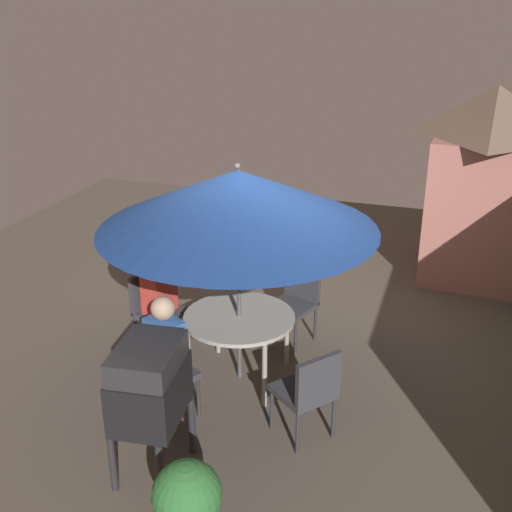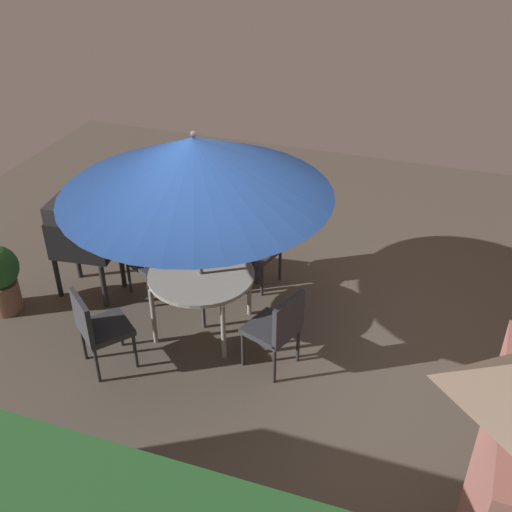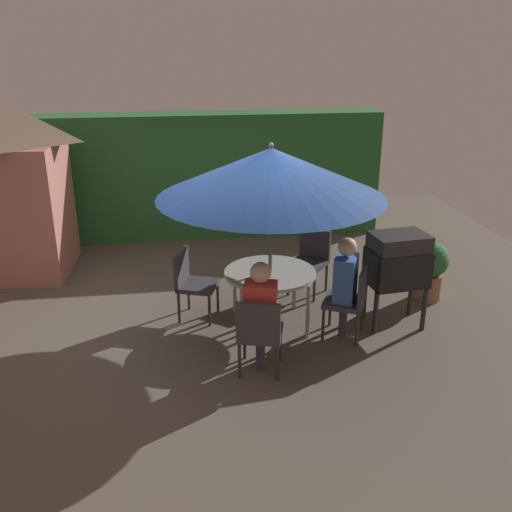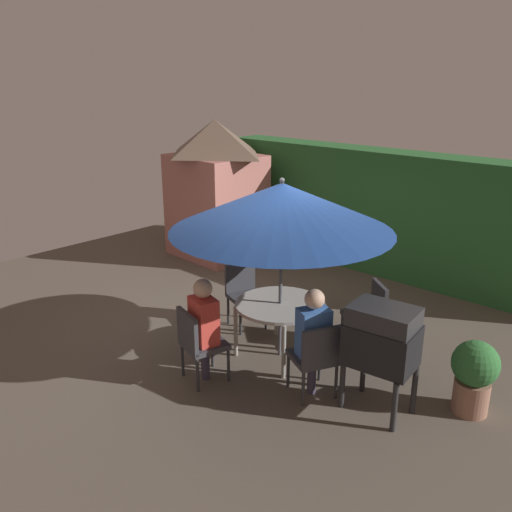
{
  "view_description": "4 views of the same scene",
  "coord_description": "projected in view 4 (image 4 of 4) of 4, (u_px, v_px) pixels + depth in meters",
  "views": [
    {
      "loc": [
        6.12,
        1.75,
        3.77
      ],
      "look_at": [
        0.52,
        -0.09,
        1.29
      ],
      "focal_mm": 44.77,
      "sensor_mm": 36.0,
      "label": 1
    },
    {
      "loc": [
        -1.53,
        4.73,
        4.37
      ],
      "look_at": [
        0.2,
        -0.33,
        0.97
      ],
      "focal_mm": 43.43,
      "sensor_mm": 36.0,
      "label": 2
    },
    {
      "loc": [
        -0.33,
        -6.58,
        3.42
      ],
      "look_at": [
        0.57,
        -0.36,
        1.0
      ],
      "focal_mm": 40.22,
      "sensor_mm": 36.0,
      "label": 3
    },
    {
      "loc": [
        4.71,
        -4.91,
        3.42
      ],
      "look_at": [
        0.31,
        -0.13,
        1.22
      ],
      "focal_mm": 37.65,
      "sensor_mm": 36.0,
      "label": 4
    }
  ],
  "objects": [
    {
      "name": "person_in_blue",
      "position": [
        313.0,
        330.0,
        5.84
      ],
      "size": [
        0.37,
        0.41,
        1.26
      ],
      "color": "#3866B2",
      "rests_on": "ground"
    },
    {
      "name": "chair_far_side",
      "position": [
        316.0,
        355.0,
        5.85
      ],
      "size": [
        0.62,
        0.62,
        0.9
      ],
      "color": "#38383D",
      "rests_on": "ground"
    },
    {
      "name": "ground_plane",
      "position": [
        246.0,
        331.0,
        7.54
      ],
      "size": [
        11.0,
        11.0,
        0.0
      ],
      "primitive_type": "plane",
      "color": "brown"
    },
    {
      "name": "chair_toward_house",
      "position": [
        244.0,
        290.0,
        7.6
      ],
      "size": [
        0.59,
        0.59,
        0.9
      ],
      "color": "#38383D",
      "rests_on": "ground"
    },
    {
      "name": "patio_table",
      "position": [
        280.0,
        308.0,
        6.7
      ],
      "size": [
        1.13,
        1.13,
        0.72
      ],
      "color": "#B2ADA3",
      "rests_on": "ground"
    },
    {
      "name": "person_in_red",
      "position": [
        204.0,
        318.0,
        6.13
      ],
      "size": [
        0.39,
        0.32,
        1.26
      ],
      "color": "#CC3D33",
      "rests_on": "ground"
    },
    {
      "name": "hedge_backdrop",
      "position": [
        380.0,
        211.0,
        9.63
      ],
      "size": [
        6.65,
        0.7,
        2.18
      ],
      "color": "#28602D",
      "rests_on": "ground"
    },
    {
      "name": "garden_shed",
      "position": [
        216.0,
        188.0,
        10.37
      ],
      "size": [
        1.78,
        1.56,
        2.64
      ],
      "color": "#B26B60",
      "rests_on": "ground"
    },
    {
      "name": "potted_plant_by_shed",
      "position": [
        474.0,
        374.0,
        5.6
      ],
      "size": [
        0.49,
        0.49,
        0.82
      ],
      "color": "#936651",
      "rests_on": "ground"
    },
    {
      "name": "patio_umbrella",
      "position": [
        282.0,
        207.0,
        6.29
      ],
      "size": [
        2.68,
        2.68,
        2.3
      ],
      "color": "#4C4C51",
      "rests_on": "ground"
    },
    {
      "name": "chair_near_shed",
      "position": [
        198.0,
        341.0,
        6.17
      ],
      "size": [
        0.56,
        0.57,
        0.9
      ],
      "color": "#38383D",
      "rests_on": "ground"
    },
    {
      "name": "bbq_grill",
      "position": [
        382.0,
        339.0,
        5.51
      ],
      "size": [
        0.75,
        0.58,
        1.2
      ],
      "color": "black",
      "rests_on": "ground"
    },
    {
      "name": "chair_toward_hedge",
      "position": [
        369.0,
        312.0,
        6.91
      ],
      "size": [
        0.65,
        0.65,
        0.9
      ],
      "color": "#38383D",
      "rests_on": "ground"
    }
  ]
}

